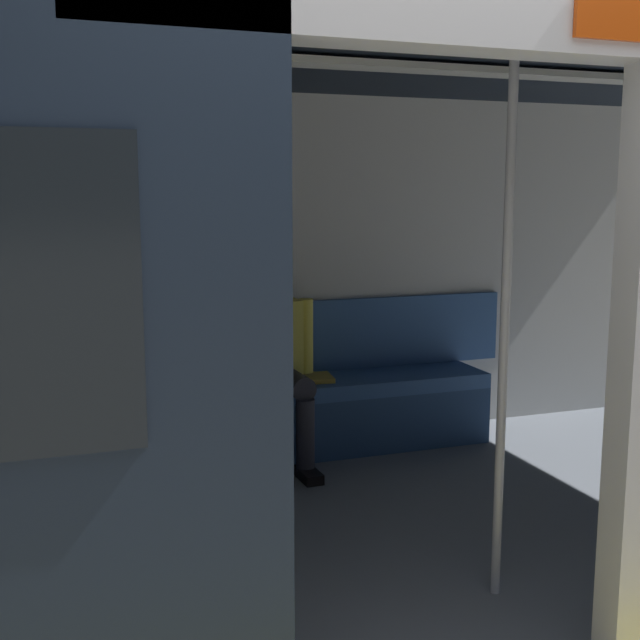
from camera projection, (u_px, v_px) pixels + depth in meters
train_car at (299, 203)px, 3.45m from camera, size 6.40×2.90×2.27m
bench_seat at (254, 404)px, 4.69m from camera, size 2.96×0.44×0.45m
person_seated at (271, 350)px, 4.62m from camera, size 0.55×0.68×1.18m
handbag at (195, 374)px, 4.61m from camera, size 0.26×0.15×0.17m
book at (319, 378)px, 4.84m from camera, size 0.18×0.24×0.03m
grab_pole_door at (257, 347)px, 2.65m from camera, size 0.04×0.04×2.13m
grab_pole_far at (505, 328)px, 3.02m from camera, size 0.04×0.04×2.13m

